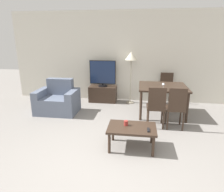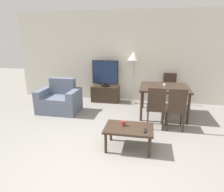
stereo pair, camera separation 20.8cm
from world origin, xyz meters
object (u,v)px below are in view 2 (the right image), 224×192
dining_chair_near_right (176,107)px  wine_glass_left (164,85)px  dining_table (164,90)px  dining_chair_far (169,88)px  cup_white_near (123,123)px  tv_stand (105,94)px  remote_primary (145,131)px  coffee_table (129,130)px  floor_lamp (134,59)px  tv (105,73)px  dining_chair_near (156,106)px  armchair (60,100)px

dining_chair_near_right → wine_glass_left: 0.67m
dining_table → dining_chair_far: 0.89m
dining_chair_near_right → cup_white_near: dining_chair_near_right is taller
tv_stand → remote_primary: size_ratio=5.56×
coffee_table → dining_chair_far: dining_chair_far is taller
dining_chair_near_right → cup_white_near: (-1.00, -0.88, -0.07)m
floor_lamp → remote_primary: floor_lamp is taller
remote_primary → wine_glass_left: (0.38, 1.56, 0.44)m
tv → cup_white_near: bearing=-70.7°
dining_chair_near → floor_lamp: floor_lamp is taller
tv → remote_primary: tv is taller
tv_stand → tv: size_ratio=1.05×
tv → dining_chair_far: 1.94m
tv → dining_chair_near_right: 2.58m
dining_chair_far → cup_white_near: bearing=-111.3°
floor_lamp → remote_primary: (0.45, -2.70, -0.92)m
armchair → dining_chair_near_right: bearing=-11.9°
dining_chair_near_right → armchair: bearing=168.1°
dining_chair_near_right → wine_glass_left: bearing=113.8°
tv_stand → dining_chair_near_right: bearing=-41.7°
coffee_table → floor_lamp: (-0.17, 2.60, 0.98)m
dining_chair_near → remote_primary: (-0.20, -1.03, -0.10)m
armchair → cup_white_near: size_ratio=11.70×
dining_table → dining_chair_near: 0.89m
tv → dining_table: 1.91m
tv_stand → cup_white_near: bearing=-70.7°
tv_stand → floor_lamp: floor_lamp is taller
tv → coffee_table: size_ratio=0.93×
armchair → wine_glass_left: bearing=-1.8°
wine_glass_left → cup_white_near: bearing=-118.7°
tv → dining_chair_far: tv is taller
armchair → floor_lamp: 2.38m
tv → floor_lamp: (0.85, -0.03, 0.46)m
armchair → dining_chair_far: 3.13m
tv_stand → cup_white_near: 2.74m
tv → wine_glass_left: 2.04m
coffee_table → remote_primary: bearing=-19.9°
coffee_table → dining_table: size_ratio=0.72×
tv_stand → dining_chair_far: dining_chair_far is taller
dining_chair_near → remote_primary: 1.05m
remote_primary → cup_white_near: (-0.39, 0.15, 0.04)m
armchair → dining_chair_far: size_ratio=1.12×
tv_stand → dining_table: 1.95m
dining_chair_far → dining_chair_near: bearing=-103.7°
dining_chair_near → dining_chair_near_right: 0.41m
dining_table → cup_white_near: bearing=-114.8°
tv_stand → remote_primary: tv_stand is taller
dining_chair_far → floor_lamp: floor_lamp is taller
remote_primary → cup_white_near: size_ratio=1.67×
dining_chair_far → wine_glass_left: 1.24m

